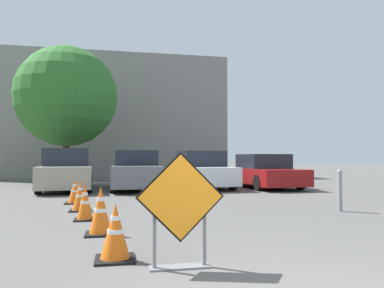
{
  "coord_description": "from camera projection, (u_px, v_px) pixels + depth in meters",
  "views": [
    {
      "loc": [
        -1.6,
        -2.57,
        1.28
      ],
      "look_at": [
        0.21,
        6.18,
        1.58
      ],
      "focal_mm": 35.0,
      "sensor_mm": 36.0,
      "label": 1
    }
  ],
  "objects": [
    {
      "name": "ground_plane",
      "position": [
        163.0,
        194.0,
        12.59
      ],
      "size": [
        96.0,
        96.0,
        0.0
      ],
      "primitive_type": "plane",
      "color": "#565451"
    },
    {
      "name": "road_closed_sign",
      "position": [
        180.0,
        207.0,
        4.26
      ],
      "size": [
        1.03,
        0.2,
        1.33
      ],
      "color": "black",
      "rests_on": "ground_plane"
    },
    {
      "name": "traffic_cone_nearest",
      "position": [
        115.0,
        232.0,
        4.61
      ],
      "size": [
        0.49,
        0.49,
        0.7
      ],
      "color": "black",
      "rests_on": "ground_plane"
    },
    {
      "name": "traffic_cone_second",
      "position": [
        101.0,
        211.0,
        6.12
      ],
      "size": [
        0.48,
        0.48,
        0.78
      ],
      "color": "black",
      "rests_on": "ground_plane"
    },
    {
      "name": "traffic_cone_third",
      "position": [
        85.0,
        203.0,
        7.49
      ],
      "size": [
        0.42,
        0.42,
        0.72
      ],
      "color": "black",
      "rests_on": "ground_plane"
    },
    {
      "name": "traffic_cone_fourth",
      "position": [
        80.0,
        196.0,
        8.75
      ],
      "size": [
        0.48,
        0.48,
        0.7
      ],
      "color": "black",
      "rests_on": "ground_plane"
    },
    {
      "name": "traffic_cone_fifth",
      "position": [
        75.0,
        192.0,
        10.16
      ],
      "size": [
        0.53,
        0.53,
        0.66
      ],
      "color": "black",
      "rests_on": "ground_plane"
    },
    {
      "name": "parked_car_nearest",
      "position": [
        67.0,
        171.0,
        14.1
      ],
      "size": [
        2.05,
        4.25,
        1.58
      ],
      "rotation": [
        0.0,
        0.0,
        3.2
      ],
      "color": "#A39984",
      "rests_on": "ground_plane"
    },
    {
      "name": "parked_car_second",
      "position": [
        137.0,
        171.0,
        14.47
      ],
      "size": [
        1.96,
        4.25,
        1.51
      ],
      "rotation": [
        0.0,
        0.0,
        3.11
      ],
      "color": "slate",
      "rests_on": "ground_plane"
    },
    {
      "name": "parked_car_third",
      "position": [
        201.0,
        171.0,
        15.16
      ],
      "size": [
        2.14,
        4.17,
        1.5
      ],
      "rotation": [
        0.0,
        0.0,
        3.21
      ],
      "color": "silver",
      "rests_on": "ground_plane"
    },
    {
      "name": "parked_car_fourth",
      "position": [
        264.0,
        172.0,
        15.43
      ],
      "size": [
        2.09,
        4.43,
        1.37
      ],
      "rotation": [
        0.0,
        0.0,
        3.19
      ],
      "color": "maroon",
      "rests_on": "ground_plane"
    },
    {
      "name": "bollard_nearest",
      "position": [
        340.0,
        189.0,
        8.7
      ],
      "size": [
        0.12,
        0.12,
        0.97
      ],
      "color": "gray",
      "rests_on": "ground_plane"
    },
    {
      "name": "building_facade_backdrop",
      "position": [
        101.0,
        118.0,
        24.51
      ],
      "size": [
        15.76,
        5.0,
        7.61
      ],
      "color": "gray",
      "rests_on": "ground_plane"
    },
    {
      "name": "street_tree_behind_lot",
      "position": [
        67.0,
        96.0,
        17.4
      ],
      "size": [
        4.67,
        4.67,
        6.41
      ],
      "color": "#513823",
      "rests_on": "ground_plane"
    }
  ]
}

